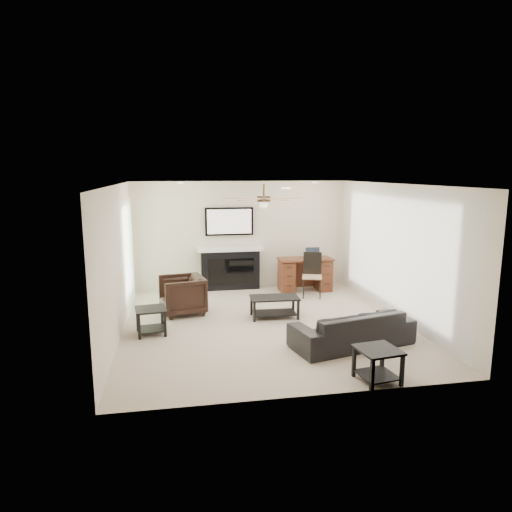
% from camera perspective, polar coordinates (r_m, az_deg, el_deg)
% --- Properties ---
extents(room_shell, '(5.50, 5.54, 2.52)m').
position_cam_1_polar(room_shell, '(8.08, 2.29, 3.17)').
color(room_shell, beige).
rests_on(room_shell, ground).
extents(sofa, '(2.06, 1.18, 0.57)m').
position_cam_1_polar(sofa, '(7.43, 11.92, -8.83)').
color(sofa, black).
rests_on(sofa, ground).
extents(armchair, '(0.95, 0.93, 0.74)m').
position_cam_1_polar(armchair, '(8.94, -9.19, -4.83)').
color(armchair, black).
rests_on(armchair, ground).
extents(coffee_table, '(0.92, 0.53, 0.40)m').
position_cam_1_polar(coffee_table, '(8.65, 2.31, -6.40)').
color(coffee_table, black).
rests_on(coffee_table, ground).
extents(end_table_near, '(0.59, 0.59, 0.45)m').
position_cam_1_polar(end_table_near, '(6.33, 14.95, -13.04)').
color(end_table_near, black).
rests_on(end_table_near, ground).
extents(end_table_left, '(0.56, 0.56, 0.45)m').
position_cam_1_polar(end_table_left, '(7.99, -12.99, -7.93)').
color(end_table_left, black).
rests_on(end_table_left, ground).
extents(fireplace_unit, '(1.52, 0.34, 1.91)m').
position_cam_1_polar(fireplace_unit, '(10.55, -3.25, 0.90)').
color(fireplace_unit, black).
rests_on(fireplace_unit, ground).
extents(desk, '(1.22, 0.56, 0.76)m').
position_cam_1_polar(desk, '(10.57, 6.14, -2.31)').
color(desk, '#3F220F').
rests_on(desk, ground).
extents(desk_chair, '(0.53, 0.55, 0.97)m').
position_cam_1_polar(desk_chair, '(10.03, 7.03, -2.41)').
color(desk_chair, black).
rests_on(desk_chair, ground).
extents(laptop, '(0.33, 0.24, 0.23)m').
position_cam_1_polar(laptop, '(10.51, 7.27, 0.34)').
color(laptop, black).
rests_on(laptop, desk).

